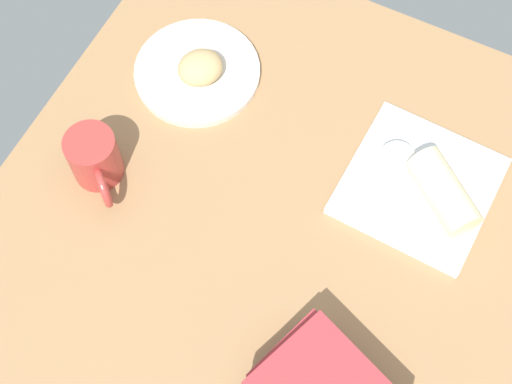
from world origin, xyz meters
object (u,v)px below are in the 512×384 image
object	(u,v)px
round_plate	(197,72)
scone_pastry	(200,68)
sauce_cup	(397,159)
square_plate	(419,186)
breakfast_wrap	(444,192)
coffee_mug	(95,159)

from	to	relation	value
round_plate	scone_pastry	size ratio (longest dim) A/B	2.80
round_plate	sauce_cup	size ratio (longest dim) A/B	3.99
square_plate	breakfast_wrap	xyz separation A→B (cm)	(-3.80, 1.28, 3.69)
square_plate	sauce_cup	xyz separation A→B (cm)	(4.75, -1.60, 2.21)
scone_pastry	sauce_cup	size ratio (longest dim) A/B	1.43
scone_pastry	sauce_cup	xyz separation A→B (cm)	(-35.62, 0.96, -0.67)
breakfast_wrap	coffee_mug	xyz separation A→B (cm)	(50.26, 19.02, 0.23)
scone_pastry	sauce_cup	distance (cm)	35.64
scone_pastry	breakfast_wrap	bearing A→B (deg)	175.04
coffee_mug	scone_pastry	bearing A→B (deg)	-104.90
square_plate	sauce_cup	bearing A→B (deg)	-18.58
coffee_mug	round_plate	bearing A→B (deg)	-101.68
sauce_cup	coffee_mug	distance (cm)	47.14
square_plate	breakfast_wrap	size ratio (longest dim) A/B	1.69
scone_pastry	coffee_mug	distance (cm)	23.68
scone_pastry	breakfast_wrap	distance (cm)	44.35
sauce_cup	breakfast_wrap	bearing A→B (deg)	161.42
scone_pastry	coffee_mug	size ratio (longest dim) A/B	0.70
square_plate	sauce_cup	distance (cm)	5.48
scone_pastry	square_plate	size ratio (longest dim) A/B	0.34
square_plate	coffee_mug	bearing A→B (deg)	23.60
round_plate	sauce_cup	world-z (taller)	sauce_cup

